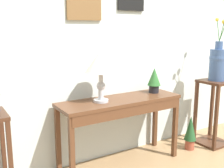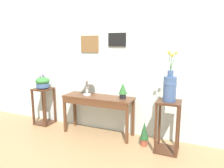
{
  "view_description": "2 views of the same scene",
  "coord_description": "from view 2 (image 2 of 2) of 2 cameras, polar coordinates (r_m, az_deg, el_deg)",
  "views": [
    {
      "loc": [
        -1.65,
        -1.01,
        1.44
      ],
      "look_at": [
        -0.27,
        1.24,
        0.9
      ],
      "focal_mm": 43.81,
      "sensor_mm": 36.0,
      "label": 1
    },
    {
      "loc": [
        1.56,
        -2.09,
        1.67
      ],
      "look_at": [
        0.09,
        1.37,
        0.96
      ],
      "focal_mm": 33.92,
      "sensor_mm": 36.0,
      "label": 2
    }
  ],
  "objects": [
    {
      "name": "back_wall_with_art",
      "position": [
        3.98,
        -0.08,
        6.84
      ],
      "size": [
        9.0,
        0.13,
        2.8
      ],
      "color": "silver",
      "rests_on": "ground"
    },
    {
      "name": "console_table",
      "position": [
        3.89,
        -3.94,
        -4.85
      ],
      "size": [
        1.32,
        0.41,
        0.73
      ],
      "color": "#56331E",
      "rests_on": "ground"
    },
    {
      "name": "table_lamp",
      "position": [
        3.92,
        -6.85,
        2.35
      ],
      "size": [
        0.3,
        0.3,
        0.51
      ],
      "color": "#B7B7BC",
      "rests_on": "console_table"
    },
    {
      "name": "potted_plant_on_console",
      "position": [
        3.69,
        2.95,
        -1.62
      ],
      "size": [
        0.15,
        0.15,
        0.28
      ],
      "color": "black",
      "rests_on": "console_table"
    },
    {
      "name": "pedestal_stand_left",
      "position": [
        4.7,
        -17.85,
        -5.69
      ],
      "size": [
        0.35,
        0.35,
        0.77
      ],
      "color": "#472819",
      "rests_on": "ground"
    },
    {
      "name": "planter_bowl_wide_left",
      "position": [
        4.59,
        -18.22,
        0.44
      ],
      "size": [
        0.28,
        0.28,
        0.31
      ],
      "color": "#3D5684",
      "rests_on": "pedestal_stand_left"
    },
    {
      "name": "pedestal_stand_right",
      "position": [
        3.46,
        14.78,
        -11.03
      ],
      "size": [
        0.35,
        0.35,
        0.82
      ],
      "color": "#472819",
      "rests_on": "ground"
    },
    {
      "name": "flower_vase_tall_right",
      "position": [
        3.28,
        15.32,
        -0.52
      ],
      "size": [
        0.2,
        0.24,
        0.76
      ],
      "color": "#3D5684",
      "rests_on": "pedestal_stand_right"
    },
    {
      "name": "potted_plant_floor",
      "position": [
        3.61,
        8.7,
        -12.88
      ],
      "size": [
        0.14,
        0.14,
        0.42
      ],
      "color": "#9E4733",
      "rests_on": "ground"
    }
  ]
}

